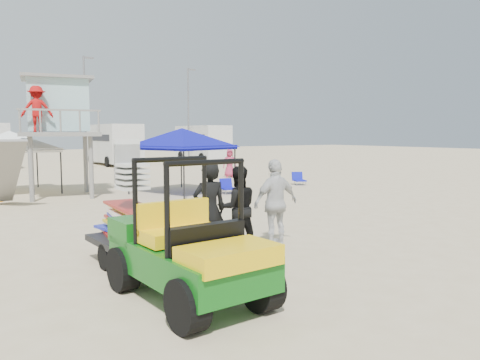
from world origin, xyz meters
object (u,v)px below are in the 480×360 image
surf_trailer (133,220)px  canopy_blue (182,132)px  utility_cart (188,237)px  man_left (209,210)px  lifeguard_tower (55,110)px

surf_trailer → canopy_blue: 11.02m
utility_cart → surf_trailer: surf_trailer is taller
surf_trailer → man_left: surf_trailer is taller
surf_trailer → lifeguard_tower: size_ratio=0.52×
man_left → canopy_blue: bearing=-105.4°
utility_cart → lifeguard_tower: (1.00, 13.42, 2.47)m
surf_trailer → canopy_blue: size_ratio=0.56×
utility_cart → man_left: 2.55m
utility_cart → surf_trailer: size_ratio=1.20×
surf_trailer → man_left: bearing=-11.2°
man_left → lifeguard_tower: bearing=-79.4°
lifeguard_tower → surf_trailer: bearing=-95.1°
surf_trailer → lifeguard_tower: lifeguard_tower is taller
man_left → canopy_blue: canopy_blue is taller
surf_trailer → lifeguard_tower: 11.42m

